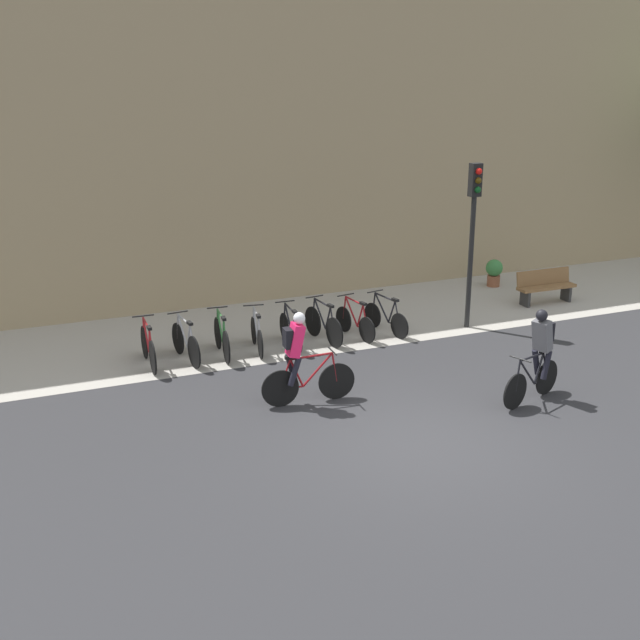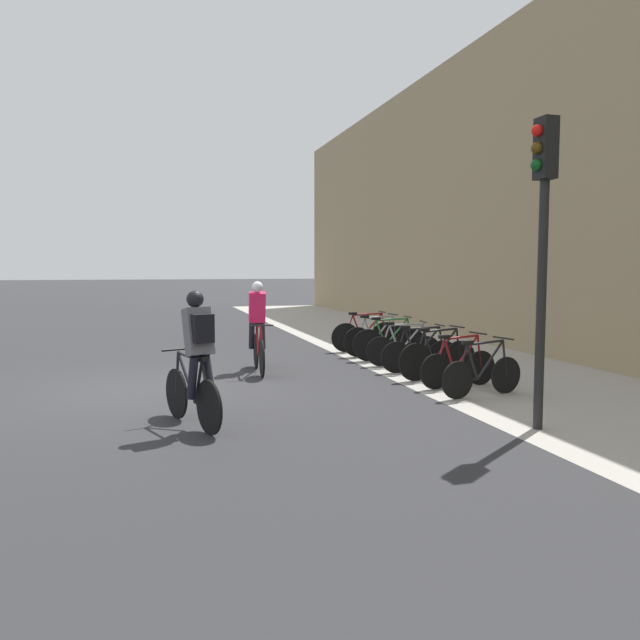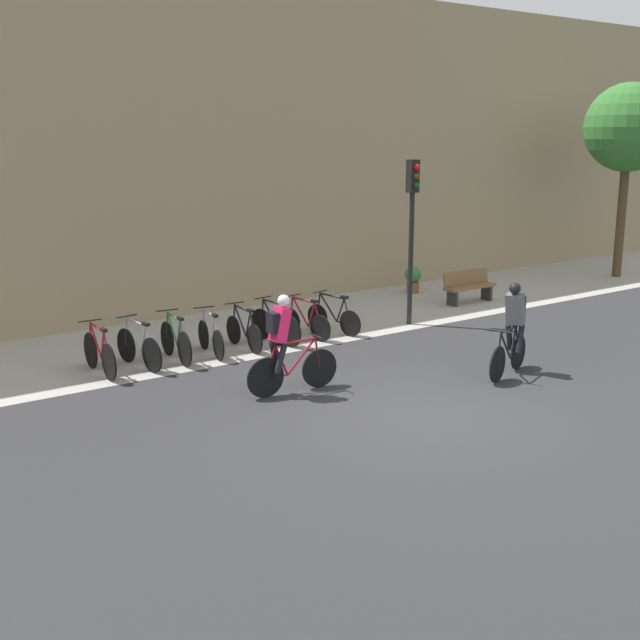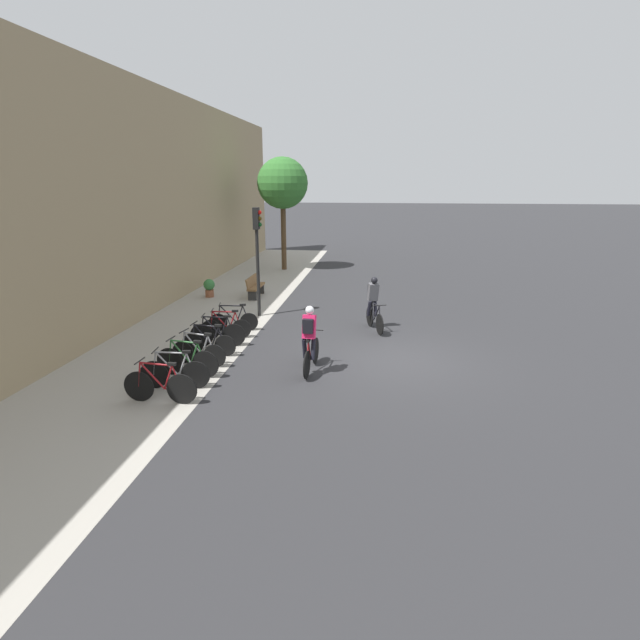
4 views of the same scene
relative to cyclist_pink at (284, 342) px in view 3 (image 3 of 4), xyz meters
The scene contains 17 objects.
ground 2.78m from the cyclist_pink, 60.83° to the right, with size 200.00×200.00×0.00m, color #2B2B2D.
kerb_strip 4.74m from the cyclist_pink, 74.08° to the left, with size 44.00×4.50×0.01m, color #A39E93.
building_facade 7.81m from the cyclist_pink, 79.71° to the left, with size 44.00×0.60×8.28m, color #9E8966.
cyclist_pink is the anchor object (origin of this frame).
cyclist_grey 4.48m from the cyclist_pink, 19.78° to the right, with size 1.64×0.68×1.79m.
parked_bike_0 3.82m from the cyclist_pink, 125.84° to the left, with size 0.46×1.74×0.99m.
parked_bike_1 3.42m from the cyclist_pink, 114.77° to the left, with size 0.46×1.69×0.98m.
parked_bike_2 3.17m from the cyclist_pink, 101.39° to the left, with size 0.46×1.70×0.99m.
parked_bike_3 3.12m from the cyclist_pink, 86.62° to the left, with size 0.46×1.59×0.95m.
parked_bike_4 3.27m from the cyclist_pink, 72.25° to the left, with size 0.46×1.61×0.95m.
parked_bike_5 3.59m from the cyclist_pink, 59.86° to the left, with size 0.46×1.66×0.98m.
parked_bike_6 4.05m from the cyclist_pink, 49.91° to the left, with size 0.46×1.56×0.94m.
parked_bike_7 4.60m from the cyclist_pink, 42.19° to the left, with size 0.50×1.59×0.94m.
traffic_light_pole 6.28m from the cyclist_pink, 26.50° to the left, with size 0.26×0.30×3.93m.
bench 9.18m from the cyclist_pink, 23.42° to the left, with size 1.66×0.44×0.89m.
street_tree_0 16.21m from the cyclist_pink, 13.75° to the left, with size 2.74×2.74×6.07m.
potted_plant 9.86m from the cyclist_pink, 34.46° to the left, with size 0.48×0.48×0.78m.
Camera 3 is at (-8.71, -9.09, 4.52)m, focal length 45.00 mm.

